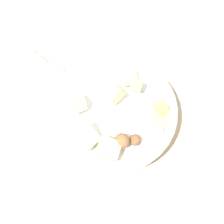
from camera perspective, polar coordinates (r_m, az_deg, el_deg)
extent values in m
plane|color=silver|center=(0.68, 0.19, -0.28)|extent=(2.40, 2.40, 0.00)
cube|color=tan|center=(0.67, 0.19, -0.18)|extent=(0.44, 0.37, 0.01)
cylinder|color=white|center=(0.64, 0.00, -0.63)|extent=(0.22, 0.22, 0.06)
torus|color=white|center=(0.61, 0.00, 0.44)|extent=(0.24, 0.24, 0.02)
cube|color=#E5D684|center=(0.57, -0.69, -6.31)|extent=(0.05, 0.05, 0.04)
cube|color=beige|center=(0.57, -4.71, -4.24)|extent=(0.05, 0.04, 0.05)
cube|color=beige|center=(0.59, 0.28, 3.00)|extent=(0.03, 0.04, 0.04)
cube|color=beige|center=(0.60, -6.04, 1.43)|extent=(0.03, 0.03, 0.03)
cube|color=#93C160|center=(0.61, 4.18, 4.61)|extent=(0.04, 0.04, 0.03)
sphere|color=brown|center=(0.58, 3.98, -4.78)|extent=(0.03, 0.03, 0.03)
cube|color=#A3CC6B|center=(0.61, 8.32, 0.29)|extent=(0.04, 0.03, 0.04)
cube|color=beige|center=(0.59, 7.22, -1.94)|extent=(0.04, 0.04, 0.04)
cube|color=beige|center=(0.63, 2.91, 6.11)|extent=(0.05, 0.04, 0.04)
sphere|color=brown|center=(0.57, 1.69, -4.93)|extent=(0.04, 0.04, 0.04)
ellipsoid|color=#B7B7BC|center=(0.71, -9.19, 6.12)|extent=(0.06, 0.05, 0.01)
cube|color=#B7B7BC|center=(0.77, -14.94, 10.57)|extent=(0.18, 0.07, 0.01)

